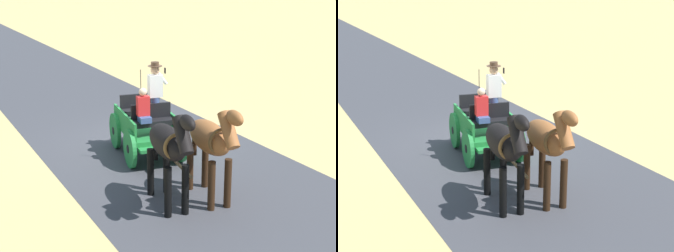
{
  "view_description": "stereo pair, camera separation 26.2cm",
  "coord_description": "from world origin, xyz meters",
  "views": [
    {
      "loc": [
        5.76,
        12.15,
        4.69
      ],
      "look_at": [
        0.28,
        2.02,
        1.1
      ],
      "focal_mm": 54.15,
      "sensor_mm": 36.0,
      "label": 1
    },
    {
      "loc": [
        5.53,
        12.27,
        4.69
      ],
      "look_at": [
        0.28,
        2.02,
        1.1
      ],
      "focal_mm": 54.15,
      "sensor_mm": 36.0,
      "label": 2
    }
  ],
  "objects": [
    {
      "name": "horse_near_side",
      "position": [
        0.32,
        3.96,
        1.32
      ],
      "size": [
        0.76,
        2.15,
        2.21
      ],
      "color": "brown",
      "rests_on": "ground"
    },
    {
      "name": "ground_plane",
      "position": [
        0.0,
        0.0,
        0.0
      ],
      "size": [
        200.0,
        200.0,
        0.0
      ],
      "primitive_type": "plane",
      "color": "tan"
    },
    {
      "name": "horse_off_side",
      "position": [
        1.22,
        3.82,
        1.32
      ],
      "size": [
        0.78,
        2.15,
        2.21
      ],
      "color": "black",
      "rests_on": "ground"
    },
    {
      "name": "horse_drawn_carriage",
      "position": [
        0.29,
        0.9,
        0.82
      ],
      "size": [
        1.78,
        4.51,
        2.5
      ],
      "color": "#1E7233",
      "rests_on": "ground"
    },
    {
      "name": "road_surface",
      "position": [
        0.0,
        0.0,
        0.0
      ],
      "size": [
        5.67,
        160.0,
        0.01
      ],
      "primitive_type": "cube",
      "color": "#38383D",
      "rests_on": "ground"
    }
  ]
}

